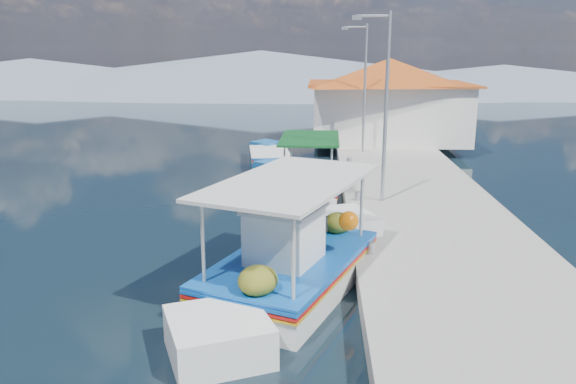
{
  "coord_description": "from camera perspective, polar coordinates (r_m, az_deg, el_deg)",
  "views": [
    {
      "loc": [
        2.53,
        -16.03,
        5.36
      ],
      "look_at": [
        1.61,
        -0.16,
        1.3
      ],
      "focal_mm": 34.96,
      "sensor_mm": 36.0,
      "label": 1
    }
  ],
  "objects": [
    {
      "name": "harbor_building",
      "position": [
        31.35,
        10.16,
        9.39
      ],
      "size": [
        10.49,
        10.49,
        4.4
      ],
      "color": "silver",
      "rests_on": "quay"
    },
    {
      "name": "lamp_post_near",
      "position": [
        18.2,
        9.68,
        9.38
      ],
      "size": [
        1.21,
        0.14,
        6.0
      ],
      "color": "#A5A8AD",
      "rests_on": "quay"
    },
    {
      "name": "main_caique",
      "position": [
        12.9,
        0.19,
        -7.54
      ],
      "size": [
        4.63,
        8.16,
        2.89
      ],
      "rotation": [
        0.0,
        0.0,
        0.38
      ],
      "color": "silver",
      "rests_on": "ground"
    },
    {
      "name": "caique_blue_hull",
      "position": [
        26.59,
        -1.86,
        3.33
      ],
      "size": [
        2.36,
        5.94,
        1.07
      ],
      "rotation": [
        0.0,
        0.0,
        -0.15
      ],
      "color": "#1A5CA0",
      "rests_on": "ground"
    },
    {
      "name": "quay",
      "position": [
        22.86,
        11.71,
        1.12
      ],
      "size": [
        5.0,
        44.0,
        0.5
      ],
      "primitive_type": "cube",
      "color": "gray",
      "rests_on": "ground"
    },
    {
      "name": "mountain_ridge",
      "position": [
        72.22,
        6.63,
        11.61
      ],
      "size": [
        171.4,
        96.0,
        5.5
      ],
      "color": "slate",
      "rests_on": "ground"
    },
    {
      "name": "ground",
      "position": [
        17.09,
        -5.37,
        -4.01
      ],
      "size": [
        160.0,
        160.0,
        0.0
      ],
      "primitive_type": "plane",
      "color": "black",
      "rests_on": "ground"
    },
    {
      "name": "caique_green_canopy",
      "position": [
        20.62,
        2.19,
        0.35
      ],
      "size": [
        2.13,
        6.81,
        2.55
      ],
      "rotation": [
        0.0,
        0.0,
        0.02
      ],
      "color": "silver",
      "rests_on": "ground"
    },
    {
      "name": "lamp_post_far",
      "position": [
        27.14,
        7.64,
        11.03
      ],
      "size": [
        1.21,
        0.14,
        6.0
      ],
      "color": "#A5A8AD",
      "rests_on": "quay"
    },
    {
      "name": "bollards",
      "position": [
        21.83,
        6.58,
        1.78
      ],
      "size": [
        0.2,
        17.2,
        0.3
      ],
      "color": "#A5A8AD",
      "rests_on": "quay"
    }
  ]
}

